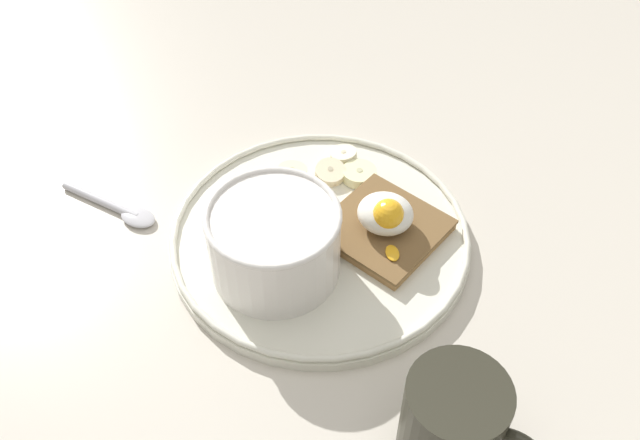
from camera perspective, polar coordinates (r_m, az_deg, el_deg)
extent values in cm
cube|color=beige|center=(66.82, 0.00, -2.33)|extent=(120.00, 120.00, 2.00)
cylinder|color=silver|center=(65.68, 0.00, -1.48)|extent=(27.54, 27.54, 1.00)
torus|color=silver|center=(65.09, 0.00, -1.02)|extent=(27.34, 27.34, 0.60)
cylinder|color=white|center=(60.31, -3.67, -1.85)|extent=(11.21, 11.21, 6.74)
torus|color=white|center=(57.82, -3.83, 0.34)|extent=(11.41, 11.41, 0.60)
cylinder|color=white|center=(60.85, -3.64, -2.28)|extent=(9.81, 9.81, 4.92)
ellipsoid|color=white|center=(59.15, -3.74, -0.86)|extent=(9.32, 9.32, 1.20)
ellipsoid|color=beige|center=(59.69, -3.36, 0.15)|extent=(1.10, 1.51, 0.59)
ellipsoid|color=tan|center=(59.34, -5.71, -0.38)|extent=(1.48, 0.96, 0.63)
ellipsoid|color=#9B6F44|center=(59.13, -3.23, -0.32)|extent=(1.87, 2.02, 0.73)
ellipsoid|color=#996E49|center=(58.39, -1.60, -1.16)|extent=(1.53, 1.57, 0.57)
ellipsoid|color=#9B664A|center=(57.69, -5.41, -2.05)|extent=(2.14, 1.86, 0.78)
cube|color=brown|center=(65.00, 5.15, -0.50)|extent=(12.76, 12.76, 0.30)
cube|color=#997041|center=(65.32, 5.13, -0.75)|extent=(12.51, 12.51, 1.05)
ellipsoid|color=white|center=(63.77, 5.25, 0.52)|extent=(5.07, 4.60, 3.16)
sphere|color=#FAAD1F|center=(62.53, 5.48, 0.45)|extent=(2.79, 2.79, 2.79)
ellipsoid|color=#FAAD1F|center=(62.57, 5.81, -2.64)|extent=(1.89, 2.21, 0.36)
cylinder|color=#F4E4BA|center=(70.16, 0.83, 3.81)|extent=(4.15, 4.20, 1.57)
cylinder|color=#BEB191|center=(69.82, 0.83, 4.11)|extent=(0.74, 0.75, 0.23)
cylinder|color=#F0E5BD|center=(72.09, 1.89, 5.17)|extent=(3.74, 3.69, 1.38)
cylinder|color=#BBB293|center=(71.76, 1.90, 5.46)|extent=(0.67, 0.66, 0.19)
cylinder|color=beige|center=(69.98, -2.22, 3.73)|extent=(3.23, 3.36, 1.67)
cylinder|color=#B4AD88|center=(69.55, -2.24, 4.10)|extent=(0.58, 0.59, 0.20)
cylinder|color=beige|center=(70.26, 3.16, 3.69)|extent=(3.96, 3.98, 1.11)
cylinder|color=#B6B488|center=(69.91, 3.18, 3.99)|extent=(0.71, 0.72, 0.13)
cylinder|color=#F3EBBA|center=(68.17, -1.75, 2.09)|extent=(4.71, 4.69, 1.43)
cylinder|color=#BEB791|center=(67.88, -1.76, 2.34)|extent=(0.84, 0.84, 0.23)
cylinder|color=#2D2C21|center=(52.46, 10.56, -15.43)|extent=(7.30, 7.30, 7.76)
cylinder|color=#322615|center=(49.90, 11.03, -13.86)|extent=(6.21, 6.21, 0.40)
cylinder|color=silver|center=(72.33, -17.14, 1.48)|extent=(9.09, 2.61, 0.80)
ellipsoid|color=silver|center=(69.79, -14.36, 0.21)|extent=(4.01, 3.07, 0.70)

